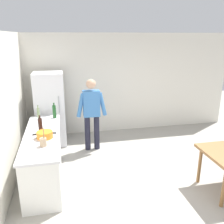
# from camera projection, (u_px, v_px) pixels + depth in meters

# --- Properties ---
(ground_plane) EXTENTS (14.00, 14.00, 0.00)m
(ground_plane) POSITION_uv_depth(u_px,v_px,m) (159.00, 189.00, 4.37)
(ground_plane) COLOR #9E998E
(wall_back) EXTENTS (6.40, 0.12, 2.70)m
(wall_back) POSITION_uv_depth(u_px,v_px,m) (120.00, 84.00, 6.76)
(wall_back) COLOR silver
(wall_back) RESTS_ON ground_plane
(kitchen_counter) EXTENTS (0.64, 2.20, 0.90)m
(kitchen_counter) POSITION_uv_depth(u_px,v_px,m) (44.00, 156.00, 4.59)
(kitchen_counter) COLOR white
(kitchen_counter) RESTS_ON ground_plane
(refrigerator) EXTENTS (0.70, 0.67, 1.80)m
(refrigerator) POSITION_uv_depth(u_px,v_px,m) (50.00, 109.00, 5.97)
(refrigerator) COLOR white
(refrigerator) RESTS_ON ground_plane
(person) EXTENTS (0.70, 0.22, 1.70)m
(person) POSITION_uv_depth(u_px,v_px,m) (92.00, 110.00, 5.61)
(person) COLOR #1E1E2D
(person) RESTS_ON ground_plane
(cooking_pot) EXTENTS (0.40, 0.28, 0.12)m
(cooking_pot) POSITION_uv_depth(u_px,v_px,m) (45.00, 135.00, 4.27)
(cooking_pot) COLOR orange
(cooking_pot) RESTS_ON kitchen_counter
(utensil_jar) EXTENTS (0.11, 0.11, 0.32)m
(utensil_jar) POSITION_uv_depth(u_px,v_px,m) (43.00, 142.00, 3.95)
(utensil_jar) COLOR tan
(utensil_jar) RESTS_ON kitchen_counter
(bottle_vinegar_tall) EXTENTS (0.06, 0.06, 0.32)m
(bottle_vinegar_tall) POSITION_uv_depth(u_px,v_px,m) (38.00, 114.00, 5.18)
(bottle_vinegar_tall) COLOR gray
(bottle_vinegar_tall) RESTS_ON kitchen_counter
(bottle_wine_green) EXTENTS (0.08, 0.08, 0.34)m
(bottle_wine_green) POSITION_uv_depth(u_px,v_px,m) (54.00, 111.00, 5.30)
(bottle_wine_green) COLOR #1E5123
(bottle_wine_green) RESTS_ON kitchen_counter
(bottle_wine_dark) EXTENTS (0.08, 0.08, 0.34)m
(bottle_wine_dark) POSITION_uv_depth(u_px,v_px,m) (40.00, 125.00, 4.47)
(bottle_wine_dark) COLOR black
(bottle_wine_dark) RESTS_ON kitchen_counter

